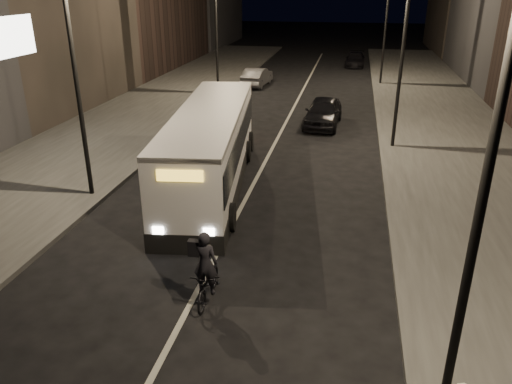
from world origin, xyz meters
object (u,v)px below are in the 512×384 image
at_px(streetlight_left_near, 79,47).
at_px(streetlight_right_mid, 399,31).
at_px(car_near, 323,112).
at_px(cyclist_on_bicycle, 208,278).
at_px(car_mid, 257,77).
at_px(streetlight_right_far, 383,11).
at_px(streetlight_left_far, 220,14).
at_px(streetlight_right_near, 475,132).
at_px(car_far, 355,60).
at_px(city_bus, 211,145).

bearing_deg(streetlight_left_near, streetlight_right_mid, 36.88).
height_order(streetlight_right_mid, car_near, streetlight_right_mid).
distance_m(cyclist_on_bicycle, car_mid, 27.64).
height_order(streetlight_right_far, streetlight_left_far, same).
bearing_deg(streetlight_right_near, car_mid, 106.63).
relative_size(streetlight_right_far, cyclist_on_bicycle, 4.07).
xyz_separation_m(streetlight_right_far, streetlight_left_near, (-10.66, -24.00, 0.00)).
bearing_deg(car_far, city_bus, -97.64).
relative_size(streetlight_right_mid, cyclist_on_bicycle, 4.07).
bearing_deg(city_bus, streetlight_left_far, 95.92).
bearing_deg(streetlight_right_mid, car_near, 133.14).
bearing_deg(streetlight_right_near, city_bus, 124.53).
height_order(streetlight_right_far, car_far, streetlight_right_far).
bearing_deg(streetlight_right_near, car_far, 92.43).
bearing_deg(cyclist_on_bicycle, streetlight_right_near, -27.71).
relative_size(cyclist_on_bicycle, car_far, 0.47).
distance_m(streetlight_right_far, car_mid, 10.30).
height_order(streetlight_right_near, streetlight_left_near, same).
distance_m(car_near, car_mid, 11.87).
xyz_separation_m(streetlight_right_mid, streetlight_left_near, (-10.66, -8.00, 0.00)).
height_order(streetlight_right_mid, car_far, streetlight_right_mid).
relative_size(car_near, car_far, 1.05).
relative_size(streetlight_left_far, city_bus, 0.72).
height_order(streetlight_left_near, car_mid, streetlight_left_near).
bearing_deg(car_near, streetlight_right_mid, -43.37).
relative_size(streetlight_left_near, streetlight_left_far, 1.00).
relative_size(streetlight_right_mid, city_bus, 0.72).
distance_m(streetlight_right_mid, streetlight_left_far, 14.62).
bearing_deg(streetlight_right_far, streetlight_left_far, -150.64).
height_order(streetlight_right_far, streetlight_left_near, same).
height_order(car_mid, car_far, car_mid).
distance_m(streetlight_right_near, streetlight_right_mid, 16.00).
distance_m(streetlight_right_far, streetlight_left_far, 12.24).
height_order(streetlight_right_mid, city_bus, streetlight_right_mid).
distance_m(streetlight_left_near, car_far, 34.35).
bearing_deg(streetlight_right_near, car_near, 99.51).
bearing_deg(city_bus, car_near, 61.43).
distance_m(streetlight_left_near, cyclist_on_bicycle, 9.19).
xyz_separation_m(streetlight_left_far, car_far, (8.93, 14.83, -4.74)).
distance_m(streetlight_right_near, cyclist_on_bicycle, 7.28).
bearing_deg(car_near, car_mid, 122.00).
xyz_separation_m(streetlight_right_mid, car_mid, (-8.93, 13.91, -4.68)).
xyz_separation_m(city_bus, car_near, (3.67, 9.41, -0.86)).
bearing_deg(car_far, streetlight_right_near, -85.62).
height_order(streetlight_right_far, cyclist_on_bicycle, streetlight_right_far).
bearing_deg(streetlight_left_near, car_far, 74.78).
relative_size(streetlight_right_near, city_bus, 0.72).
bearing_deg(cyclist_on_bicycle, streetlight_left_near, 136.27).
height_order(streetlight_right_near, car_mid, streetlight_right_near).
distance_m(city_bus, cyclist_on_bicycle, 7.83).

